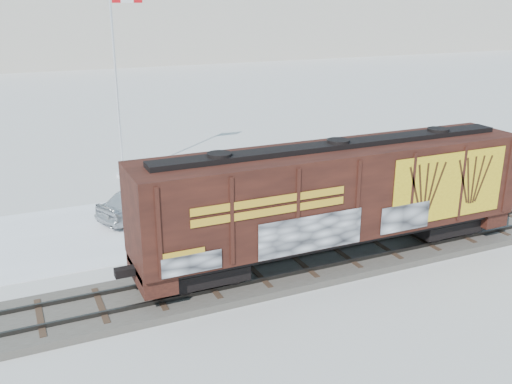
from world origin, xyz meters
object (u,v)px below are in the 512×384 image
flagpole (120,109)px  car_white (163,203)px  car_dark (290,198)px  hopper_railcar (336,194)px  car_silver (145,201)px

flagpole → car_white: 8.57m
car_dark → car_white: bearing=56.5°
hopper_railcar → flagpole: flagpole is taller
car_silver → car_dark: car_silver is taller
hopper_railcar → flagpole: (-5.23, 15.97, 1.17)m
hopper_railcar → car_white: hopper_railcar is taller
hopper_railcar → flagpole: bearing=108.1°
car_silver → car_white: bearing=-134.8°
hopper_railcar → car_silver: (-5.81, 8.45, -2.18)m
flagpole → car_silver: 8.26m
flagpole → car_white: flagpole is taller
flagpole → car_dark: 12.15m
hopper_railcar → flagpole: size_ratio=1.43×
flagpole → car_dark: size_ratio=2.66×
car_white → car_dark: 6.55m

